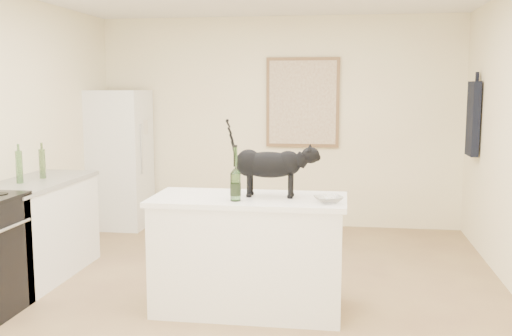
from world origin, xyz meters
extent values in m
plane|color=#A18556|center=(0.00, 0.00, 0.00)|extent=(5.50, 5.50, 0.00)
plane|color=#FFF8C5|center=(0.00, 2.75, 1.30)|extent=(4.50, 0.00, 4.50)
plane|color=#FFF8C5|center=(0.00, -2.75, 1.30)|extent=(4.50, 0.00, 4.50)
cube|color=white|center=(0.10, -0.20, 0.43)|extent=(1.44, 0.67, 0.86)
cube|color=white|center=(0.10, -0.20, 0.88)|extent=(1.50, 0.70, 0.04)
cube|color=white|center=(-1.95, 0.30, 0.43)|extent=(0.60, 1.40, 0.86)
cube|color=gray|center=(-1.95, 0.30, 0.88)|extent=(0.62, 1.44, 0.04)
cube|color=white|center=(-1.95, 2.35, 0.85)|extent=(0.68, 0.68, 1.70)
cube|color=brown|center=(0.30, 2.72, 1.55)|extent=(0.90, 0.03, 1.10)
cube|color=beige|center=(0.30, 2.70, 1.55)|extent=(0.82, 0.00, 1.02)
cube|color=black|center=(2.19, 2.05, 1.40)|extent=(0.08, 0.34, 0.80)
cylinder|color=#285C24|center=(0.03, -0.37, 1.08)|extent=(0.10, 0.10, 0.37)
imported|color=silver|center=(0.71, -0.35, 0.93)|extent=(0.27, 0.27, 0.05)
cube|color=beige|center=(-1.60, 2.37, 1.25)|extent=(0.03, 0.13, 0.17)
cylinder|color=#1D541D|center=(-2.00, 0.16, 1.04)|extent=(0.06, 0.06, 0.29)
cylinder|color=#204717|center=(-1.94, 0.45, 1.04)|extent=(0.06, 0.06, 0.27)
camera|label=1|loc=(0.83, -4.65, 1.74)|focal=41.74mm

